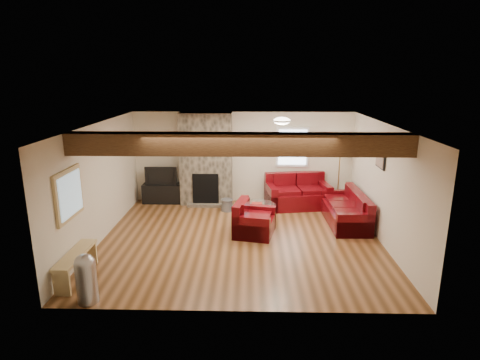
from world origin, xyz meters
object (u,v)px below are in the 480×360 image
(television, at_px, (162,175))
(armchair_red, at_px, (255,218))
(sofa_three, at_px, (345,208))
(tv_cabinet, at_px, (162,193))
(loveseat, at_px, (298,191))
(coffee_table, at_px, (257,213))
(floor_lamp, at_px, (340,154))

(television, bearing_deg, armchair_red, -41.37)
(sofa_three, bearing_deg, television, -108.42)
(sofa_three, bearing_deg, tv_cabinet, -108.42)
(loveseat, bearing_deg, coffee_table, -143.41)
(coffee_table, relative_size, television, 1.03)
(armchair_red, bearing_deg, sofa_three, -58.67)
(armchair_red, xyz_separation_m, tv_cabinet, (-2.55, 2.24, -0.11))
(loveseat, relative_size, armchair_red, 1.77)
(coffee_table, xyz_separation_m, tv_cabinet, (-2.61, 1.45, 0.05))
(armchair_red, xyz_separation_m, television, (-2.55, 2.24, 0.40))
(sofa_three, relative_size, armchair_red, 2.10)
(sofa_three, height_order, armchair_red, sofa_three)
(loveseat, height_order, coffee_table, loveseat)
(armchair_red, bearing_deg, loveseat, -19.38)
(loveseat, xyz_separation_m, coffee_table, (-1.12, -1.15, -0.22))
(sofa_three, height_order, television, television)
(armchair_red, distance_m, coffee_table, 0.81)
(armchair_red, height_order, tv_cabinet, armchair_red)
(loveseat, height_order, television, television)
(floor_lamp, bearing_deg, television, 177.13)
(tv_cabinet, distance_m, television, 0.52)
(sofa_three, xyz_separation_m, coffee_table, (-2.12, 0.02, -0.16))
(television, bearing_deg, floor_lamp, -2.87)
(tv_cabinet, height_order, floor_lamp, floor_lamp)
(sofa_three, relative_size, loveseat, 1.19)
(sofa_three, relative_size, floor_lamp, 1.15)
(sofa_three, height_order, tv_cabinet, sofa_three)
(loveseat, bearing_deg, tv_cabinet, 166.16)
(armchair_red, bearing_deg, tv_cabinet, 60.48)
(floor_lamp, bearing_deg, coffee_table, -151.18)
(coffee_table, bearing_deg, sofa_three, -0.64)
(sofa_three, relative_size, coffee_table, 2.19)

